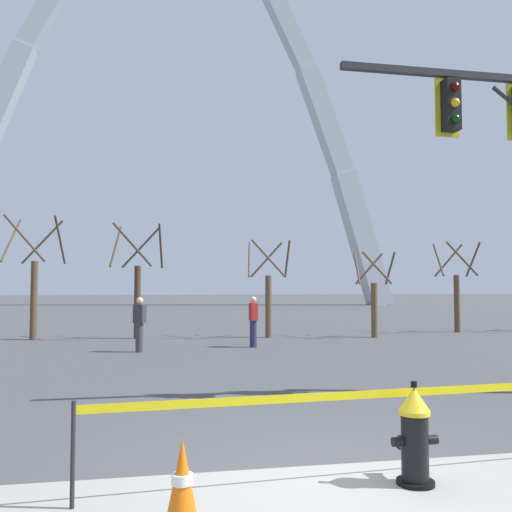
{
  "coord_description": "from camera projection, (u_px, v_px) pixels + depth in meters",
  "views": [
    {
      "loc": [
        -1.78,
        -5.5,
        1.91
      ],
      "look_at": [
        0.22,
        5.0,
        2.5
      ],
      "focal_mm": 38.6,
      "sensor_mm": 36.0,
      "label": 1
    }
  ],
  "objects": [
    {
      "name": "caution_tape_barrier",
      "position": [
        389.0,
        413.0,
        5.48
      ],
      "size": [
        6.03,
        0.41,
        0.92
      ],
      "color": "#232326",
      "rests_on": "ground"
    },
    {
      "name": "monument_arch",
      "position": [
        172.0,
        120.0,
        53.54
      ],
      "size": [
        44.91,
        2.14,
        41.2
      ],
      "color": "#B2B5BC",
      "rests_on": "ground"
    },
    {
      "name": "fire_hydrant",
      "position": [
        414.0,
        436.0,
        5.3
      ],
      "size": [
        0.46,
        0.48,
        0.99
      ],
      "color": "black",
      "rests_on": "ground"
    },
    {
      "name": "ground_plane",
      "position": [
        326.0,
        473.0,
        5.62
      ],
      "size": [
        240.0,
        240.0,
        0.0
      ],
      "primitive_type": "plane",
      "color": "#474749"
    },
    {
      "name": "traffic_cone_by_hydrant",
      "position": [
        182.0,
        486.0,
        4.26
      ],
      "size": [
        0.36,
        0.36,
        0.73
      ],
      "color": "black",
      "rests_on": "ground"
    },
    {
      "name": "tree_right_mid",
      "position": [
        457.0,
        292.0,
        23.04
      ],
      "size": [
        1.74,
        1.75,
        3.75
      ],
      "color": "brown",
      "rests_on": "ground"
    },
    {
      "name": "tree_far_left",
      "position": [
        34.0,
        285.0,
        19.84
      ],
      "size": [
        2.04,
        2.05,
        4.43
      ],
      "color": "brown",
      "rests_on": "ground"
    },
    {
      "name": "tree_center_left",
      "position": [
        268.0,
        294.0,
        20.65
      ],
      "size": [
        1.69,
        1.7,
        3.64
      ],
      "color": "brown",
      "rests_on": "ground"
    },
    {
      "name": "pedestrian_walking_left",
      "position": [
        253.0,
        321.0,
        17.29
      ],
      "size": [
        0.24,
        0.36,
        1.59
      ],
      "color": "#232847",
      "rests_on": "ground"
    },
    {
      "name": "tree_center_right",
      "position": [
        374.0,
        299.0,
        20.71
      ],
      "size": [
        1.5,
        1.51,
        3.21
      ],
      "color": "brown",
      "rests_on": "ground"
    },
    {
      "name": "tree_left_mid",
      "position": [
        137.0,
        288.0,
        20.23
      ],
      "size": [
        1.93,
        1.94,
        4.19
      ],
      "color": "#473323",
      "rests_on": "ground"
    },
    {
      "name": "pedestrian_standing_center",
      "position": [
        140.0,
        324.0,
        16.03
      ],
      "size": [
        0.39,
        0.36,
        1.59
      ],
      "color": "#38383D",
      "rests_on": "ground"
    }
  ]
}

